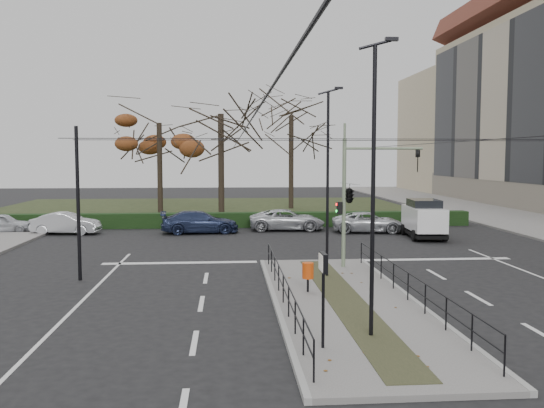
% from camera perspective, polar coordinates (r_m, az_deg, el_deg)
% --- Properties ---
extents(ground, '(140.00, 140.00, 0.00)m').
position_cam_1_polar(ground, '(21.60, 5.92, -8.22)').
color(ground, black).
rests_on(ground, ground).
extents(median_island, '(4.40, 15.00, 0.14)m').
position_cam_1_polar(median_island, '(19.20, 7.28, -9.66)').
color(median_island, slate).
rests_on(median_island, ground).
extents(sidewalk_east, '(8.00, 90.00, 0.14)m').
position_cam_1_polar(sidewalk_east, '(48.19, 22.53, -1.31)').
color(sidewalk_east, slate).
rests_on(sidewalk_east, ground).
extents(park, '(38.00, 26.00, 0.10)m').
position_cam_1_polar(park, '(52.97, -6.76, -0.50)').
color(park, black).
rests_on(park, ground).
extents(hedge, '(38.00, 1.00, 1.00)m').
position_cam_1_polar(hedge, '(39.61, -7.56, -1.60)').
color(hedge, black).
rests_on(hedge, ground).
extents(median_railing, '(4.14, 13.24, 0.92)m').
position_cam_1_polar(median_railing, '(18.90, 7.37, -7.07)').
color(median_railing, black).
rests_on(median_railing, median_island).
extents(catenary, '(20.00, 34.00, 6.00)m').
position_cam_1_polar(catenary, '(22.69, 5.26, 1.15)').
color(catenary, black).
rests_on(catenary, ground).
extents(traffic_light, '(3.71, 2.13, 5.45)m').
position_cam_1_polar(traffic_light, '(24.54, 7.88, 1.13)').
color(traffic_light, slate).
rests_on(traffic_light, median_island).
extents(litter_bin, '(0.40, 0.40, 1.02)m').
position_cam_1_polar(litter_bin, '(20.09, 3.58, -6.65)').
color(litter_bin, black).
rests_on(litter_bin, median_island).
extents(info_panel, '(0.13, 0.61, 2.35)m').
position_cam_1_polar(info_panel, '(14.15, 5.09, -6.87)').
color(info_panel, black).
rests_on(info_panel, median_island).
extents(streetlamp_median_near, '(0.64, 0.13, 7.69)m').
position_cam_1_polar(streetlamp_median_near, '(15.00, 10.05, 1.68)').
color(streetlamp_median_near, black).
rests_on(streetlamp_median_near, median_island).
extents(streetlamp_median_far, '(0.61, 0.13, 7.36)m').
position_cam_1_polar(streetlamp_median_far, '(22.45, 5.57, 2.28)').
color(streetlamp_median_far, black).
rests_on(streetlamp_median_far, median_island).
extents(parked_car_first, '(3.84, 1.91, 1.26)m').
position_cam_1_polar(parked_car_first, '(40.27, -25.17, -1.72)').
color(parked_car_first, '#B8BBC1').
rests_on(parked_car_first, ground).
extents(parked_car_second, '(4.25, 1.84, 1.36)m').
position_cam_1_polar(parked_car_second, '(38.07, -19.73, -1.82)').
color(parked_car_second, '#B8BBC1').
rests_on(parked_car_second, ground).
extents(parked_car_third, '(5.03, 2.42, 1.41)m').
position_cam_1_polar(parked_car_third, '(36.62, -7.17, -1.79)').
color(parked_car_third, '#202A4C').
rests_on(parked_car_third, ground).
extents(parked_car_fourth, '(5.04, 2.50, 1.37)m').
position_cam_1_polar(parked_car_fourth, '(37.80, 1.51, -1.58)').
color(parked_car_fourth, '#B8BBC1').
rests_on(parked_car_fourth, ground).
extents(white_van, '(2.25, 4.39, 2.30)m').
position_cam_1_polar(white_van, '(35.29, 14.80, -1.33)').
color(white_van, white).
rests_on(white_van, ground).
extents(rust_tree, '(8.81, 8.81, 9.93)m').
position_cam_1_polar(rust_tree, '(49.59, -11.12, 7.88)').
color(rust_tree, black).
rests_on(rust_tree, park).
extents(bare_tree_center, '(8.78, 8.78, 11.24)m').
position_cam_1_polar(bare_tree_center, '(52.84, 1.92, 8.09)').
color(bare_tree_center, black).
rests_on(bare_tree_center, park).
extents(bare_tree_near, '(7.53, 7.53, 10.46)m').
position_cam_1_polar(bare_tree_near, '(42.90, -5.09, 8.12)').
color(bare_tree_near, black).
rests_on(bare_tree_near, park).
extents(parked_car_fifth, '(4.87, 2.64, 1.30)m').
position_cam_1_polar(parked_car_fifth, '(37.26, 9.58, -1.79)').
color(parked_car_fifth, '#B8BBC1').
rests_on(parked_car_fifth, ground).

